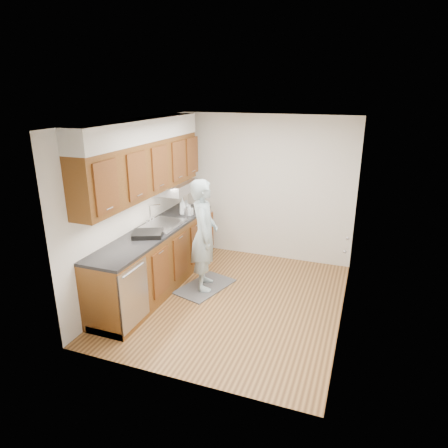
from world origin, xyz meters
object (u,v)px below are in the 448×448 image
object	(u,v)px
soap_bottle_b	(190,210)
dish_rack	(147,234)
person	(204,228)
steel_can	(186,212)
soap_bottle_a	(183,206)
soap_bottle_c	(186,205)

from	to	relation	value
soap_bottle_b	dish_rack	xyz separation A→B (m)	(-0.15, -1.08, -0.06)
person	steel_can	distance (m)	0.75
person	dish_rack	size ratio (longest dim) A/B	4.72
soap_bottle_a	steel_can	bearing A→B (deg)	-16.66
soap_bottle_a	soap_bottle_c	xyz separation A→B (m)	(-0.05, 0.23, -0.05)
dish_rack	steel_can	bearing A→B (deg)	60.48
person	soap_bottle_b	distance (m)	0.74
steel_can	person	bearing A→B (deg)	-44.51
soap_bottle_a	dish_rack	size ratio (longest dim) A/B	0.71
person	dish_rack	bearing A→B (deg)	109.20
soap_bottle_a	soap_bottle_c	world-z (taller)	soap_bottle_a
soap_bottle_c	dish_rack	distance (m)	1.30
soap_bottle_c	dish_rack	size ratio (longest dim) A/B	0.44
soap_bottle_b	soap_bottle_c	world-z (taller)	soap_bottle_c
soap_bottle_b	steel_can	world-z (taller)	soap_bottle_b
steel_can	dish_rack	distance (m)	1.06
steel_can	soap_bottle_b	bearing A→B (deg)	28.73
soap_bottle_b	person	bearing A→B (deg)	-49.22
person	soap_bottle_a	size ratio (longest dim) A/B	6.69
soap_bottle_a	dish_rack	distance (m)	1.08
person	steel_can	xyz separation A→B (m)	(-0.54, 0.53, 0.04)
soap_bottle_b	soap_bottle_c	size ratio (longest dim) A/B	0.99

